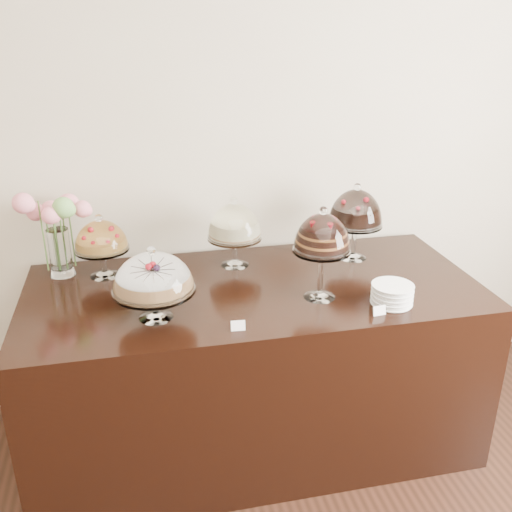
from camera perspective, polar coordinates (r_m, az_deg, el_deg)
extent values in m
cube|color=#BDB198|center=(3.10, -2.61, 11.39)|extent=(5.00, 0.04, 3.00)
cube|color=black|center=(3.01, -0.21, -10.77)|extent=(2.20, 1.00, 0.90)
cone|color=white|center=(2.54, -9.96, -5.81)|extent=(0.15, 0.15, 0.02)
cylinder|color=white|center=(2.51, -10.06, -4.53)|extent=(0.03, 0.03, 0.10)
cylinder|color=white|center=(2.48, -10.15, -3.36)|extent=(0.36, 0.36, 0.01)
cylinder|color=#B3824F|center=(2.47, -10.21, -2.61)|extent=(0.30, 0.30, 0.06)
sphere|color=red|center=(2.48, -8.50, -1.39)|extent=(0.02, 0.02, 0.02)
sphere|color=red|center=(2.50, -11.71, -1.36)|extent=(0.02, 0.02, 0.02)
sphere|color=red|center=(2.38, -10.61, -2.59)|extent=(0.02, 0.02, 0.02)
sphere|color=white|center=(2.41, -10.44, 0.51)|extent=(0.04, 0.04, 0.04)
cone|color=white|center=(2.69, 6.35, -3.84)|extent=(0.15, 0.15, 0.02)
cylinder|color=white|center=(2.64, 6.46, -1.60)|extent=(0.03, 0.03, 0.21)
cylinder|color=white|center=(2.60, 6.57, 0.59)|extent=(0.26, 0.26, 0.01)
cylinder|color=black|center=(2.58, 6.62, 1.80)|extent=(0.19, 0.19, 0.11)
sphere|color=red|center=(2.58, 7.63, 3.31)|extent=(0.02, 0.02, 0.02)
sphere|color=red|center=(2.59, 6.01, 3.46)|extent=(0.02, 0.02, 0.02)
sphere|color=red|center=(2.53, 5.72, 2.93)|extent=(0.02, 0.02, 0.02)
sphere|color=red|center=(2.52, 7.39, 2.77)|extent=(0.02, 0.02, 0.02)
sphere|color=white|center=(2.53, 6.76, 4.52)|extent=(0.04, 0.04, 0.04)
cone|color=white|center=(3.02, -2.11, -0.66)|extent=(0.15, 0.15, 0.02)
cylinder|color=white|center=(2.99, -2.13, 0.66)|extent=(0.03, 0.03, 0.12)
cylinder|color=white|center=(2.96, -2.15, 1.88)|extent=(0.28, 0.28, 0.01)
cylinder|color=#FCF4C3|center=(2.95, -2.16, 2.66)|extent=(0.22, 0.22, 0.07)
sphere|color=white|center=(2.90, -2.21, 5.52)|extent=(0.04, 0.04, 0.04)
cone|color=white|center=(3.15, 9.64, 0.07)|extent=(0.15, 0.15, 0.02)
cylinder|color=white|center=(3.12, 9.75, 1.66)|extent=(0.03, 0.03, 0.16)
cylinder|color=white|center=(3.09, 9.86, 3.17)|extent=(0.29, 0.29, 0.01)
cylinder|color=black|center=(3.07, 9.92, 4.02)|extent=(0.23, 0.23, 0.08)
sphere|color=red|center=(3.09, 10.91, 5.11)|extent=(0.02, 0.02, 0.02)
sphere|color=red|center=(3.08, 8.87, 5.15)|extent=(0.02, 0.02, 0.02)
sphere|color=red|center=(2.99, 10.17, 4.58)|extent=(0.02, 0.02, 0.02)
sphere|color=white|center=(3.03, 10.11, 6.81)|extent=(0.04, 0.04, 0.04)
cone|color=white|center=(2.99, -14.88, -1.66)|extent=(0.15, 0.15, 0.02)
cylinder|color=white|center=(2.97, -15.02, -0.43)|extent=(0.03, 0.03, 0.11)
cylinder|color=white|center=(2.94, -15.14, 0.69)|extent=(0.27, 0.27, 0.01)
cylinder|color=gold|center=(2.93, -15.19, 1.19)|extent=(0.22, 0.22, 0.04)
sphere|color=red|center=(2.94, -14.12, 1.97)|extent=(0.02, 0.02, 0.02)
sphere|color=red|center=(2.98, -14.96, 2.17)|extent=(0.02, 0.02, 0.02)
sphere|color=red|center=(2.96, -16.09, 1.96)|extent=(0.02, 0.02, 0.02)
sphere|color=red|center=(2.91, -16.40, 1.53)|extent=(0.02, 0.02, 0.02)
sphere|color=red|center=(2.87, -15.56, 1.32)|extent=(0.02, 0.02, 0.02)
sphere|color=red|center=(2.88, -14.40, 1.54)|extent=(0.02, 0.02, 0.02)
sphere|color=white|center=(2.89, -15.47, 3.68)|extent=(0.04, 0.04, 0.04)
cylinder|color=white|center=(3.03, -19.00, 0.36)|extent=(0.11, 0.11, 0.24)
cylinder|color=#476B2D|center=(3.00, -17.91, 1.68)|extent=(0.01, 0.01, 0.30)
sphere|color=pink|center=(2.95, -16.97, 4.52)|extent=(0.09, 0.09, 0.09)
cylinder|color=#476B2D|center=(3.04, -18.53, 1.93)|extent=(0.01, 0.01, 0.30)
sphere|color=pink|center=(3.04, -18.24, 4.94)|extent=(0.11, 0.11, 0.11)
cylinder|color=#476B2D|center=(3.04, -19.29, 1.60)|extent=(0.01, 0.01, 0.28)
sphere|color=pink|center=(3.03, -19.78, 4.28)|extent=(0.10, 0.10, 0.10)
cylinder|color=#476B2D|center=(3.02, -19.98, 1.51)|extent=(0.01, 0.01, 0.29)
sphere|color=pink|center=(3.00, -21.18, 4.13)|extent=(0.09, 0.09, 0.09)
cylinder|color=#476B2D|center=(2.98, -20.49, 1.85)|extent=(0.01, 0.01, 0.36)
sphere|color=pink|center=(2.91, -22.27, 4.91)|extent=(0.10, 0.10, 0.10)
cylinder|color=#476B2D|center=(2.97, -19.32, 1.33)|extent=(0.01, 0.01, 0.30)
sphere|color=pink|center=(2.90, -19.87, 3.84)|extent=(0.09, 0.09, 0.09)
cylinder|color=#476B2D|center=(2.97, -18.76, 1.69)|extent=(0.01, 0.01, 0.33)
sphere|color=#69A04D|center=(2.90, -18.71, 4.59)|extent=(0.10, 0.10, 0.10)
cylinder|color=white|center=(2.69, 13.37, -4.59)|extent=(0.19, 0.19, 0.01)
cylinder|color=white|center=(2.68, 13.39, -4.38)|extent=(0.18, 0.18, 0.01)
cylinder|color=white|center=(2.68, 13.41, -4.17)|extent=(0.19, 0.19, 0.01)
cylinder|color=white|center=(2.67, 13.43, -3.96)|extent=(0.18, 0.18, 0.01)
cylinder|color=white|center=(2.67, 13.45, -3.75)|extent=(0.19, 0.19, 0.01)
cylinder|color=white|center=(2.66, 13.48, -3.54)|extent=(0.18, 0.18, 0.01)
cylinder|color=white|center=(2.66, 13.50, -3.33)|extent=(0.19, 0.19, 0.01)
cylinder|color=white|center=(2.65, 13.52, -3.11)|extent=(0.18, 0.18, 0.01)
cylinder|color=white|center=(2.65, 13.54, -2.90)|extent=(0.19, 0.19, 0.01)
cube|color=white|center=(2.40, -1.80, -6.98)|extent=(0.06, 0.02, 0.04)
cube|color=white|center=(2.57, 12.24, -5.36)|extent=(0.06, 0.02, 0.04)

